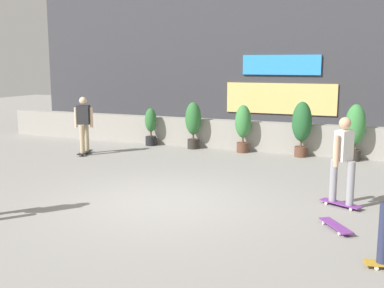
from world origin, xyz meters
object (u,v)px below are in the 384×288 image
(potted_plant_2, at_px, (243,125))
(skateboard_near_camera, at_px, (336,226))
(skater_by_wall_right, at_px, (84,123))
(potted_plant_1, at_px, (193,122))
(potted_plant_4, at_px, (355,128))
(skater_far_right, at_px, (343,158))
(potted_plant_0, at_px, (151,125))
(potted_plant_3, at_px, (302,125))

(potted_plant_2, bearing_deg, skateboard_near_camera, -60.17)
(skater_by_wall_right, bearing_deg, potted_plant_1, 39.52)
(potted_plant_4, xyz_separation_m, skater_far_right, (0.12, -4.56, 0.02))
(potted_plant_0, height_order, skateboard_near_camera, potted_plant_0)
(potted_plant_4, distance_m, skater_far_right, 4.56)
(potted_plant_2, relative_size, skater_by_wall_right, 0.84)
(potted_plant_1, distance_m, skateboard_near_camera, 7.74)
(skater_far_right, height_order, skater_by_wall_right, same)
(potted_plant_1, relative_size, potted_plant_3, 0.92)
(potted_plant_2, distance_m, skater_far_right, 5.63)
(skater_far_right, bearing_deg, skateboard_near_camera, -87.58)
(potted_plant_1, xyz_separation_m, potted_plant_4, (4.81, 0.00, 0.07))
(potted_plant_4, bearing_deg, potted_plant_3, 180.00)
(potted_plant_1, height_order, skateboard_near_camera, potted_plant_1)
(potted_plant_4, distance_m, skater_by_wall_right, 7.69)
(skater_far_right, bearing_deg, potted_plant_0, 144.67)
(potted_plant_3, xyz_separation_m, skater_far_right, (1.57, -4.56, 0.01))
(skater_far_right, xyz_separation_m, skateboard_near_camera, (0.06, -1.31, -0.88))
(potted_plant_2, bearing_deg, potted_plant_3, 0.00)
(skater_by_wall_right, bearing_deg, potted_plant_3, 19.71)
(skater_by_wall_right, distance_m, skateboard_near_camera, 8.48)
(potted_plant_0, bearing_deg, potted_plant_3, 0.00)
(skateboard_near_camera, bearing_deg, skater_by_wall_right, 153.72)
(potted_plant_1, distance_m, skater_far_right, 6.72)
(skateboard_near_camera, bearing_deg, potted_plant_3, 105.47)
(potted_plant_2, distance_m, skateboard_near_camera, 6.80)
(potted_plant_3, relative_size, potted_plant_4, 1.01)
(potted_plant_2, xyz_separation_m, skateboard_near_camera, (3.36, -5.87, -0.76))
(potted_plant_4, bearing_deg, skater_by_wall_right, -163.93)
(potted_plant_0, bearing_deg, skater_by_wall_right, -116.90)
(potted_plant_0, xyz_separation_m, potted_plant_4, (6.31, 0.00, 0.26))
(potted_plant_1, relative_size, potted_plant_2, 1.02)
(potted_plant_0, relative_size, skateboard_near_camera, 1.59)
(potted_plant_2, relative_size, potted_plant_4, 0.91)
(skater_far_right, distance_m, skater_by_wall_right, 7.89)
(potted_plant_4, bearing_deg, potted_plant_2, 180.00)
(potted_plant_0, relative_size, potted_plant_2, 0.85)
(potted_plant_3, bearing_deg, potted_plant_1, 180.00)
(skateboard_near_camera, bearing_deg, skater_far_right, 92.42)
(potted_plant_3, relative_size, skater_far_right, 0.94)
(skateboard_near_camera, bearing_deg, potted_plant_0, 137.88)
(potted_plant_3, distance_m, skater_far_right, 4.82)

